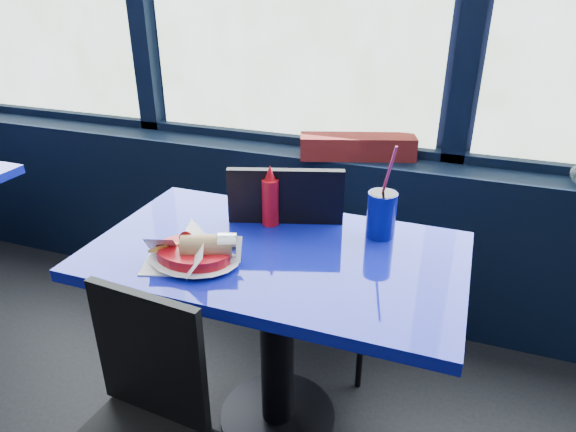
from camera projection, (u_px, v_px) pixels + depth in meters
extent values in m
cube|color=black|center=(283.00, 221.00, 2.64)|extent=(5.00, 0.26, 0.80)
cube|color=black|center=(289.00, 140.00, 2.53)|extent=(4.80, 0.08, 0.06)
cylinder|color=black|center=(278.00, 416.00, 1.98)|extent=(0.44, 0.44, 0.03)
cylinder|color=black|center=(277.00, 350.00, 1.84)|extent=(0.12, 0.12, 0.68)
cube|color=#0D1595|center=(276.00, 255.00, 1.67)|extent=(1.20, 0.70, 0.04)
cube|color=black|center=(149.00, 356.00, 1.40)|extent=(0.35, 0.06, 0.41)
cube|color=black|center=(316.00, 267.00, 2.12)|extent=(0.54, 0.54, 0.04)
cube|color=black|center=(286.00, 230.00, 1.86)|extent=(0.40, 0.15, 0.47)
cylinder|color=black|center=(354.00, 292.00, 2.38)|extent=(0.02, 0.02, 0.44)
cylinder|color=black|center=(361.00, 344.00, 2.05)|extent=(0.02, 0.02, 0.44)
cylinder|color=black|center=(275.00, 290.00, 2.40)|extent=(0.02, 0.02, 0.44)
cylinder|color=black|center=(269.00, 341.00, 2.07)|extent=(0.02, 0.02, 0.44)
cube|color=maroon|center=(357.00, 147.00, 2.31)|extent=(0.53, 0.28, 0.10)
cylinder|color=#BA0C15|center=(194.00, 255.00, 1.59)|extent=(0.26, 0.26, 0.05)
cylinder|color=white|center=(194.00, 258.00, 1.59)|extent=(0.25, 0.25, 0.00)
cylinder|color=silver|center=(228.00, 246.00, 1.57)|extent=(0.08, 0.10, 0.08)
sphere|color=#522F1C|center=(188.00, 247.00, 1.56)|extent=(0.06, 0.06, 0.06)
cylinder|color=#A91412|center=(186.00, 239.00, 1.56)|extent=(0.05, 0.05, 0.01)
cylinder|color=#BA0C15|center=(270.00, 202.00, 1.80)|extent=(0.06, 0.06, 0.17)
cone|color=#BA0C15|center=(270.00, 172.00, 1.75)|extent=(0.04, 0.04, 0.05)
cylinder|color=navy|center=(381.00, 215.00, 1.72)|extent=(0.10, 0.10, 0.16)
cylinder|color=black|center=(383.00, 194.00, 1.69)|extent=(0.09, 0.09, 0.01)
cylinder|color=#F03265|center=(388.00, 175.00, 1.65)|extent=(0.06, 0.07, 0.22)
cube|color=white|center=(167.00, 264.00, 1.58)|extent=(0.18, 0.18, 0.00)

